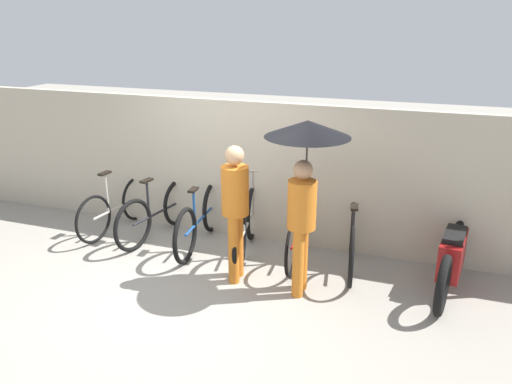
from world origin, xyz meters
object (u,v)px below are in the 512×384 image
at_px(parked_bicycle_4, 299,231).
at_px(parked_bicycle_5, 352,238).
at_px(parked_bicycle_3, 246,226).
at_px(parked_bicycle_0, 117,207).
at_px(motorcycle, 452,256).
at_px(parked_bicycle_1, 158,212).
at_px(pedestrian_center, 305,163).
at_px(parked_bicycle_2, 200,219).
at_px(pedestrian_leading, 235,204).

relative_size(parked_bicycle_4, parked_bicycle_5, 0.98).
bearing_deg(parked_bicycle_5, parked_bicycle_3, 85.25).
distance_m(parked_bicycle_0, parked_bicycle_3, 2.08).
bearing_deg(parked_bicycle_4, parked_bicycle_0, 86.18).
height_order(parked_bicycle_3, motorcycle, parked_bicycle_3).
xyz_separation_m(parked_bicycle_1, pedestrian_center, (2.32, -0.74, 1.16)).
xyz_separation_m(parked_bicycle_4, motorcycle, (1.88, -0.14, 0.01)).
relative_size(parked_bicycle_1, pedestrian_center, 0.88).
bearing_deg(parked_bicycle_3, motorcycle, -101.57).
xyz_separation_m(parked_bicycle_5, pedestrian_center, (-0.45, -0.76, 1.15)).
xyz_separation_m(parked_bicycle_3, pedestrian_center, (0.94, -0.66, 1.14)).
bearing_deg(parked_bicycle_4, pedestrian_center, -166.96).
distance_m(parked_bicycle_2, parked_bicycle_3, 0.69).
bearing_deg(pedestrian_leading, parked_bicycle_1, 148.21).
height_order(parked_bicycle_2, parked_bicycle_3, parked_bicycle_3).
bearing_deg(parked_bicycle_5, pedestrian_center, 140.53).
bearing_deg(parked_bicycle_5, parked_bicycle_1, 81.68).
relative_size(parked_bicycle_1, parked_bicycle_4, 1.05).
height_order(parked_bicycle_0, parked_bicycle_3, parked_bicycle_3).
height_order(parked_bicycle_5, motorcycle, parked_bicycle_5).
bearing_deg(parked_bicycle_1, parked_bicycle_2, -85.57).
height_order(parked_bicycle_4, pedestrian_leading, pedestrian_leading).
bearing_deg(motorcycle, parked_bicycle_0, 96.86).
xyz_separation_m(parked_bicycle_3, parked_bicycle_4, (0.70, 0.11, -0.02)).
distance_m(parked_bicycle_1, parked_bicycle_3, 1.39).
bearing_deg(parked_bicycle_2, pedestrian_center, -118.12).
bearing_deg(parked_bicycle_2, parked_bicycle_5, -93.36).
distance_m(parked_bicycle_2, pedestrian_center, 2.11).
xyz_separation_m(pedestrian_center, motorcycle, (1.63, 0.63, -1.15)).
bearing_deg(parked_bicycle_5, motorcycle, -104.54).
bearing_deg(motorcycle, parked_bicycle_4, 94.02).
xyz_separation_m(parked_bicycle_3, parked_bicycle_5, (1.39, 0.09, -0.01)).
height_order(parked_bicycle_2, motorcycle, parked_bicycle_2).
xyz_separation_m(parked_bicycle_0, parked_bicycle_4, (2.78, 0.02, 0.00)).
distance_m(parked_bicycle_3, parked_bicycle_5, 1.39).
relative_size(parked_bicycle_3, parked_bicycle_4, 1.04).
distance_m(parked_bicycle_1, parked_bicycle_5, 2.78).
xyz_separation_m(parked_bicycle_4, pedestrian_leading, (-0.57, -0.81, 0.60)).
relative_size(parked_bicycle_1, pedestrian_leading, 1.05).
height_order(parked_bicycle_1, motorcycle, parked_bicycle_1).
distance_m(pedestrian_center, motorcycle, 2.10).
relative_size(parked_bicycle_0, parked_bicycle_2, 0.91).
bearing_deg(parked_bicycle_1, parked_bicycle_3, -84.28).
relative_size(parked_bicycle_2, parked_bicycle_5, 1.06).
height_order(parked_bicycle_4, pedestrian_center, pedestrian_center).
bearing_deg(parked_bicycle_0, parked_bicycle_5, -83.83).
bearing_deg(parked_bicycle_0, parked_bicycle_2, -86.53).
bearing_deg(parked_bicycle_1, parked_bicycle_5, -80.71).
distance_m(parked_bicycle_0, pedestrian_center, 3.32).
xyz_separation_m(parked_bicycle_2, pedestrian_center, (1.63, -0.69, 1.15)).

